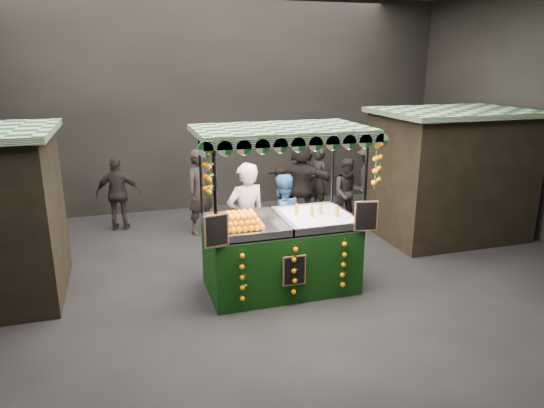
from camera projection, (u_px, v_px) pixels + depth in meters
name	position (u px, v px, depth m)	size (l,w,h in m)	color
ground	(264.00, 291.00, 7.84)	(12.00, 12.00, 0.00)	black
market_hall	(263.00, 71.00, 6.89)	(12.10, 10.10, 5.05)	black
neighbour_stall_right	(449.00, 173.00, 10.09)	(3.00, 2.20, 2.60)	black
juice_stall	(282.00, 241.00, 7.71)	(2.67, 1.57, 2.59)	black
vendor_grey	(246.00, 218.00, 8.33)	(0.78, 0.60, 1.92)	gray
vendor_blue	(282.00, 220.00, 8.71)	(0.92, 0.79, 1.64)	navy
shopper_0	(201.00, 192.00, 10.27)	(0.78, 0.70, 1.79)	#282421
shopper_1	(348.00, 193.00, 10.74)	(0.85, 0.72, 1.51)	#282220
shopper_2	(118.00, 194.00, 10.50)	(1.00, 0.56, 1.60)	#292521
shopper_3	(370.00, 181.00, 11.29)	(1.08, 1.30, 1.76)	#2D2625
shopper_5	(302.00, 179.00, 11.35)	(1.67, 1.40, 1.80)	#2B2523
shopper_6	(318.00, 179.00, 11.93)	(0.48, 0.62, 1.52)	#292421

